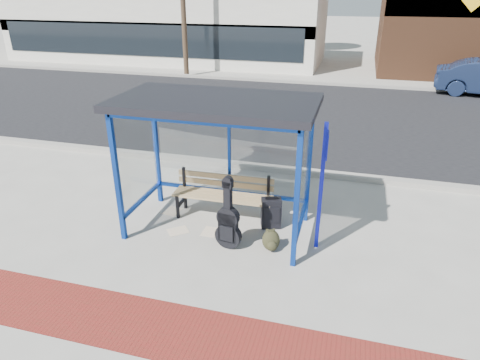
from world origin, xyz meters
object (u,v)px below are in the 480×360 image
(bench, at_px, (223,193))
(backpack, at_px, (271,241))
(suitcase, at_px, (271,213))
(guitar_bag, at_px, (228,224))

(bench, height_order, backpack, bench)
(bench, relative_size, backpack, 5.23)
(bench, bearing_deg, suitcase, -9.79)
(bench, xyz_separation_m, suitcase, (0.96, -0.15, -0.21))
(bench, distance_m, guitar_bag, 1.07)
(guitar_bag, relative_size, suitcase, 1.99)
(guitar_bag, distance_m, backpack, 0.78)
(bench, distance_m, backpack, 1.46)
(backpack, bearing_deg, bench, 120.67)
(suitcase, relative_size, backpack, 1.73)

